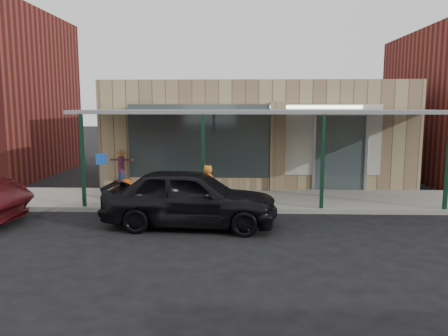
{
  "coord_description": "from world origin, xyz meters",
  "views": [
    {
      "loc": [
        -0.71,
        -10.94,
        3.22
      ],
      "look_at": [
        -1.18,
        2.6,
        1.31
      ],
      "focal_mm": 35.0,
      "sensor_mm": 36.0,
      "label": 1
    }
  ],
  "objects_px": {
    "barrel_scarecrow": "(121,177)",
    "parked_sedan": "(190,197)",
    "handicap_sign": "(102,172)",
    "barrel_pumpkin": "(127,192)"
  },
  "relations": [
    {
      "from": "barrel_pumpkin",
      "to": "parked_sedan",
      "type": "height_order",
      "value": "parked_sedan"
    },
    {
      "from": "handicap_sign",
      "to": "parked_sedan",
      "type": "distance_m",
      "value": 3.55
    },
    {
      "from": "barrel_pumpkin",
      "to": "parked_sedan",
      "type": "xyz_separation_m",
      "value": [
        2.4,
        -2.53,
        0.37
      ]
    },
    {
      "from": "handicap_sign",
      "to": "parked_sedan",
      "type": "xyz_separation_m",
      "value": [
        2.99,
        -1.88,
        -0.4
      ]
    },
    {
      "from": "barrel_pumpkin",
      "to": "parked_sedan",
      "type": "relative_size",
      "value": 0.16
    },
    {
      "from": "handicap_sign",
      "to": "parked_sedan",
      "type": "height_order",
      "value": "handicap_sign"
    },
    {
      "from": "barrel_scarecrow",
      "to": "handicap_sign",
      "type": "relative_size",
      "value": 0.96
    },
    {
      "from": "barrel_scarecrow",
      "to": "barrel_pumpkin",
      "type": "height_order",
      "value": "barrel_scarecrow"
    },
    {
      "from": "barrel_scarecrow",
      "to": "parked_sedan",
      "type": "relative_size",
      "value": 0.33
    },
    {
      "from": "barrel_scarecrow",
      "to": "barrel_pumpkin",
      "type": "relative_size",
      "value": 2.0
    }
  ]
}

